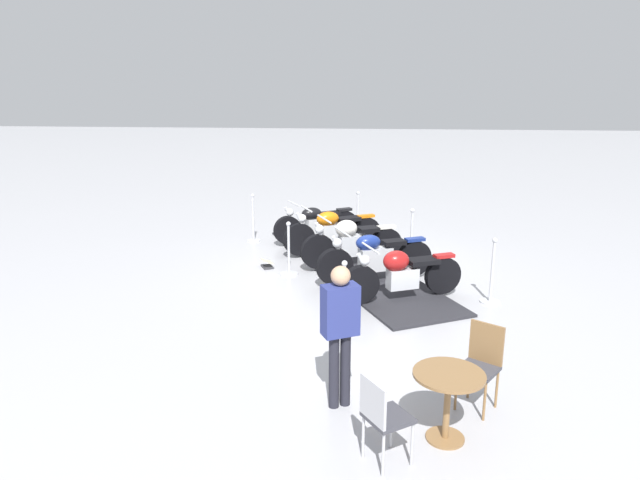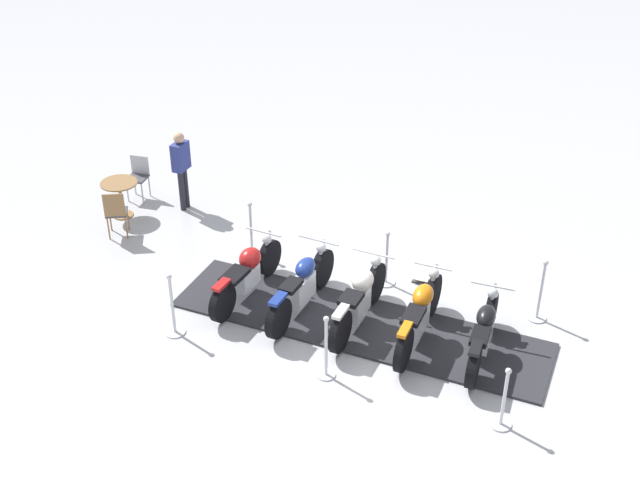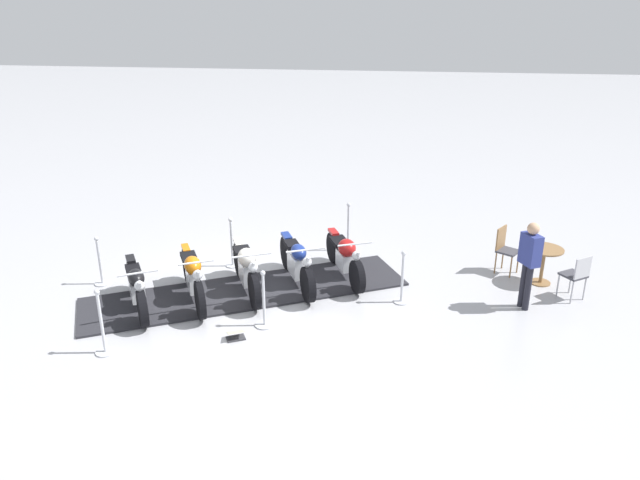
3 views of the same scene
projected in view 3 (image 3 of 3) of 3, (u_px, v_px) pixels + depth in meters
The scene contains 18 objects.
ground_plane at pixel (247, 293), 11.97m from camera, with size 80.00×80.00×0.00m, color #B2B2B7.
display_platform at pixel (247, 292), 11.96m from camera, with size 6.32×1.53×0.04m, color #28282D.
motorcycle_black at pixel (137, 287), 11.14m from camera, with size 1.90×1.19×0.96m.
motorcycle_copper at pixel (193, 276), 11.43m from camera, with size 2.09×1.16×1.03m.
motorcycle_cream at pixel (246, 269), 11.74m from camera, with size 2.04×1.14×1.03m.
motorcycle_navy at pixel (297, 263), 12.08m from camera, with size 2.16×1.18×1.01m.
motorcycle_maroon at pixel (345, 256), 12.40m from camera, with size 2.08×1.08×0.97m.
stanchion_left_rear at pixel (348, 235), 13.87m from camera, with size 0.34×0.34×1.15m.
stanchion_left_front at pixel (101, 269), 12.22m from camera, with size 0.31×0.31×1.03m.
stanchion_left_mid at pixel (232, 249), 13.03m from camera, with size 0.29×0.29×1.12m.
stanchion_right_rear at pixel (402, 285), 11.46m from camera, with size 0.30×0.30×1.06m.
stanchion_right_mid at pixel (264, 309), 10.65m from camera, with size 0.35×0.35×1.07m.
stanchion_right_front at pixel (103, 332), 9.80m from camera, with size 0.32×0.32×1.15m.
info_placard at pixel (236, 336), 10.33m from camera, with size 0.33×0.37×0.18m.
cafe_table at pixel (544, 257), 12.17m from camera, with size 0.74×0.74×0.76m.
cafe_chair_near_table at pixel (577, 274), 11.51m from camera, with size 0.56×0.56×0.92m.
cafe_chair_across_table at pixel (505, 247), 12.68m from camera, with size 0.55×0.55×0.99m.
bystander_person at pixel (529, 258), 11.02m from camera, with size 0.46×0.38×1.70m.
Camera 3 is at (-10.44, -2.89, 5.40)m, focal length 34.10 mm.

